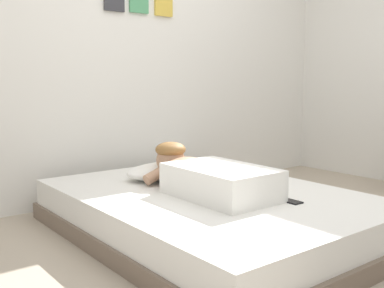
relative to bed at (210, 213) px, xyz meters
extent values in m
plane|color=tan|center=(0.22, -0.49, -0.13)|extent=(12.27, 12.27, 0.00)
cube|color=silver|center=(0.22, 1.19, 1.12)|extent=(4.14, 0.10, 2.50)
cube|color=#333338|center=(-0.01, 1.13, 1.41)|extent=(0.17, 0.02, 0.17)
cube|color=#4C9966|center=(0.21, 1.13, 1.42)|extent=(0.17, 0.02, 0.17)
cube|color=gold|center=(0.45, 1.13, 1.42)|extent=(0.17, 0.02, 0.17)
cube|color=#726051|center=(0.00, 0.00, -0.08)|extent=(1.47, 2.03, 0.10)
cube|color=white|center=(0.00, 0.00, 0.05)|extent=(1.42, 1.96, 0.16)
ellipsoid|color=white|center=(-0.02, 0.49, 0.19)|extent=(0.52, 0.32, 0.11)
cube|color=white|center=(-0.04, -0.14, 0.23)|extent=(0.42, 0.64, 0.18)
ellipsoid|color=tan|center=(-0.04, 0.20, 0.25)|extent=(0.32, 0.20, 0.16)
sphere|color=tan|center=(-0.04, 0.36, 0.29)|extent=(0.19, 0.19, 0.19)
ellipsoid|color=olive|center=(-0.04, 0.36, 0.36)|extent=(0.20, 0.20, 0.10)
cylinder|color=tan|center=(-0.14, 0.34, 0.22)|extent=(0.23, 0.07, 0.14)
cylinder|color=tan|center=(0.06, 0.34, 0.22)|extent=(0.23, 0.07, 0.14)
cylinder|color=#D84C47|center=(0.07, 0.41, 0.17)|extent=(0.09, 0.09, 0.07)
torus|color=#D84C47|center=(0.13, 0.41, 0.17)|extent=(0.05, 0.01, 0.05)
cube|color=black|center=(0.20, -0.45, 0.14)|extent=(0.07, 0.14, 0.01)
camera|label=1|loc=(-1.75, -2.07, 0.80)|focal=42.91mm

